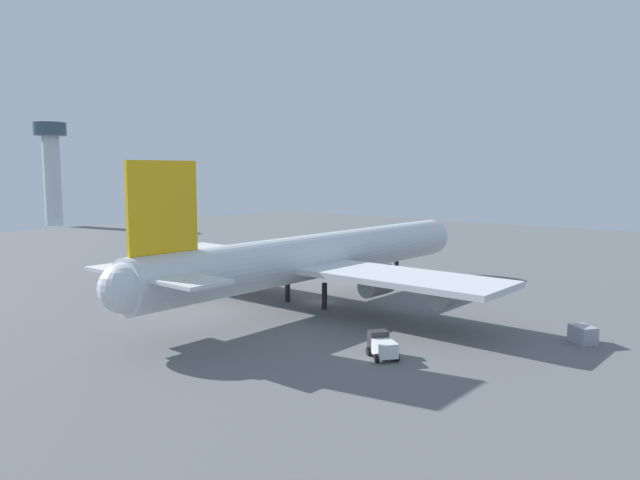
# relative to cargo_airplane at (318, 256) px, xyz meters

# --- Properties ---
(ground_plane) EXTENTS (259.21, 259.21, 0.00)m
(ground_plane) POSITION_rel_cargo_airplane_xyz_m (0.38, 0.00, -6.27)
(ground_plane) COLOR slate
(cargo_airplane) EXTENTS (64.80, 54.91, 18.83)m
(cargo_airplane) POSITION_rel_cargo_airplane_xyz_m (0.00, 0.00, 0.00)
(cargo_airplane) COLOR silver
(cargo_airplane) RESTS_ON ground_plane
(catering_truck) EXTENTS (4.87, 5.66, 1.98)m
(catering_truck) POSITION_rel_cargo_airplane_xyz_m (31.66, 15.56, -5.21)
(catering_truck) COLOR yellow
(catering_truck) RESTS_ON ground_plane
(cargo_loader) EXTENTS (3.70, 4.12, 2.34)m
(cargo_loader) POSITION_rel_cargo_airplane_xyz_m (-14.59, -20.43, -5.11)
(cargo_loader) COLOR #333338
(cargo_loader) RESTS_ON ground_plane
(maintenance_van) EXTENTS (3.37, 4.50, 2.51)m
(maintenance_van) POSITION_rel_cargo_airplane_xyz_m (27.23, 28.16, -5.09)
(maintenance_van) COLOR silver
(maintenance_van) RESTS_ON ground_plane
(cargo_container_fore) EXTENTS (2.97, 3.14, 1.80)m
(cargo_container_fore) POSITION_rel_cargo_airplane_xyz_m (2.90, -33.57, -5.37)
(cargo_container_fore) COLOR #999EA8
(cargo_container_fore) RESTS_ON ground_plane
(safety_cone_nose) EXTENTS (0.50, 0.50, 0.72)m
(safety_cone_nose) POSITION_rel_cargo_airplane_xyz_m (29.55, -0.46, -5.91)
(safety_cone_nose) COLOR orange
(safety_cone_nose) RESTS_ON ground_plane
(control_tower) EXTENTS (9.97, 9.97, 32.95)m
(control_tower) POSITION_rel_cargo_airplane_xyz_m (31.90, 139.62, 13.78)
(control_tower) COLOR silver
(control_tower) RESTS_ON ground_plane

